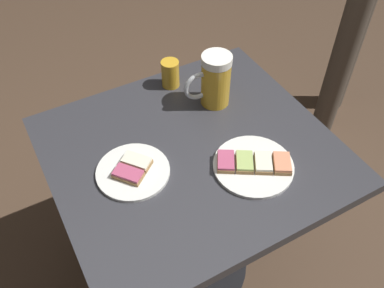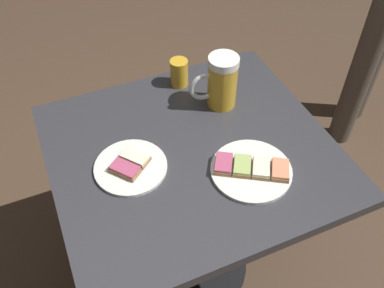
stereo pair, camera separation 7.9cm
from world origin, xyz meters
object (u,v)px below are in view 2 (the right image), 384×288
beer_mug (221,82)px  beer_glass_small (179,73)px  plate_far (130,166)px  plate_near (251,169)px

beer_mug → beer_glass_small: size_ratio=1.89×
plate_far → beer_glass_small: bearing=137.7°
plate_near → plate_far: same height
plate_near → beer_mug: size_ratio=1.28×
beer_mug → beer_glass_small: (-0.14, -0.08, -0.04)m
plate_far → plate_near: bearing=64.5°
beer_mug → beer_glass_small: beer_mug is taller
plate_far → beer_glass_small: (-0.29, 0.26, 0.04)m
plate_near → plate_far: bearing=-115.5°
beer_glass_small → beer_mug: bearing=29.2°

